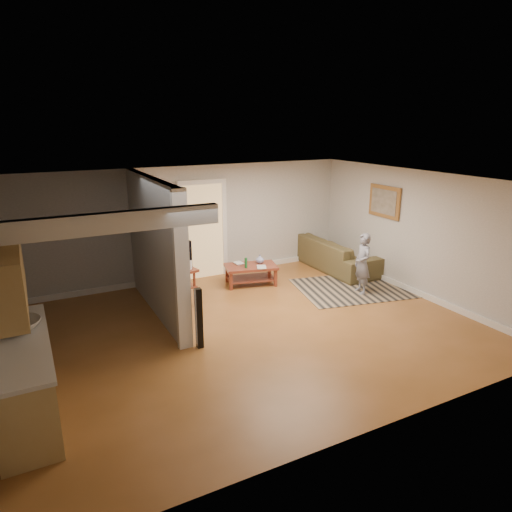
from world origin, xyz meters
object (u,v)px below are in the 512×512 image
(speaker_left, at_px, (199,318))
(child, at_px, (360,293))
(toddler, at_px, (170,286))
(tv_console, at_px, (174,268))
(speaker_right, at_px, (150,267))
(sofa, at_px, (334,268))
(coffee_table, at_px, (251,269))
(toy_basket, at_px, (179,288))

(speaker_left, xyz_separation_m, child, (3.79, 0.70, -0.49))
(child, distance_m, toddler, 4.04)
(tv_console, height_order, child, tv_console)
(tv_console, bearing_deg, speaker_right, 94.69)
(sofa, xyz_separation_m, toddler, (-3.90, 0.60, 0.00))
(child, bearing_deg, coffee_table, -117.99)
(tv_console, relative_size, speaker_left, 1.27)
(child, xyz_separation_m, toddler, (-3.39, 2.20, 0.00))
(speaker_left, relative_size, speaker_right, 1.02)
(coffee_table, bearing_deg, tv_console, -175.34)
(tv_console, bearing_deg, child, -33.86)
(speaker_right, xyz_separation_m, toddler, (0.40, 0.00, -0.48))
(sofa, xyz_separation_m, speaker_right, (-4.30, 0.60, 0.48))
(child, bearing_deg, sofa, 174.64)
(speaker_left, height_order, speaker_right, speaker_left)
(toy_basket, bearing_deg, toddler, 89.97)
(speaker_left, relative_size, child, 0.78)
(tv_console, bearing_deg, sofa, -9.36)
(sofa, xyz_separation_m, speaker_left, (-4.30, -2.30, 0.49))
(sofa, distance_m, coffee_table, 2.31)
(tv_console, relative_size, child, 0.99)
(speaker_right, distance_m, child, 4.41)
(tv_console, relative_size, toddler, 1.48)
(sofa, distance_m, speaker_left, 4.90)
(sofa, bearing_deg, toy_basket, 91.21)
(speaker_left, relative_size, toy_basket, 1.99)
(coffee_table, distance_m, speaker_left, 2.99)
(speaker_left, xyz_separation_m, toddler, (0.40, 2.90, -0.49))
(coffee_table, bearing_deg, child, -40.34)
(sofa, distance_m, tv_console, 4.10)
(coffee_table, distance_m, child, 2.34)
(sofa, height_order, toy_basket, toy_basket)
(toy_basket, bearing_deg, tv_console, -129.37)
(child, bearing_deg, speaker_left, -67.16)
(sofa, xyz_separation_m, toy_basket, (-3.90, -0.08, 0.18))
(sofa, relative_size, child, 1.94)
(speaker_right, distance_m, toy_basket, 0.84)
(sofa, height_order, toddler, toddler)
(coffee_table, bearing_deg, speaker_left, -132.51)
(sofa, height_order, child, child)
(sofa, bearing_deg, coffee_table, 92.54)
(speaker_right, relative_size, toddler, 1.14)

